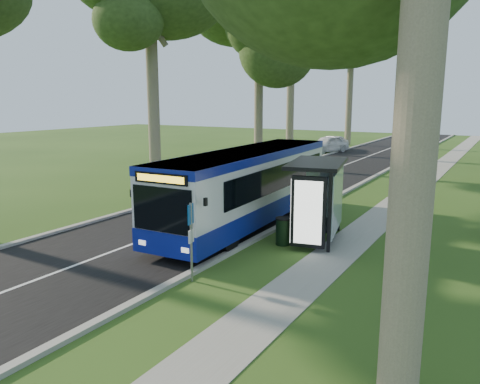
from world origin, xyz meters
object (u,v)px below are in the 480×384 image
(bus_shelter, at_px, (316,187))
(litter_bin, at_px, (283,231))
(car_white, at_px, (327,144))
(car_silver, at_px, (332,143))
(bus, at_px, (248,187))
(bus_stop_sign, at_px, (191,232))

(bus_shelter, bearing_deg, litter_bin, -152.74)
(car_white, xyz_separation_m, car_silver, (-0.33, 2.12, -0.11))
(car_silver, bearing_deg, bus_shelter, -66.42)
(bus_shelter, xyz_separation_m, litter_bin, (-0.87, -0.72, -1.53))
(bus_shelter, distance_m, car_silver, 31.62)
(bus, height_order, car_white, bus)
(bus_shelter, bearing_deg, car_white, 97.06)
(bus_stop_sign, bearing_deg, bus, 93.28)
(car_white, bearing_deg, bus_stop_sign, -54.21)
(bus, relative_size, car_white, 2.46)
(bus, xyz_separation_m, car_silver, (-6.82, 28.89, -0.88))
(bus_shelter, bearing_deg, bus_stop_sign, -119.96)
(car_white, bearing_deg, bus, -54.49)
(bus_stop_sign, distance_m, bus_shelter, 5.35)
(bus_stop_sign, relative_size, bus_shelter, 0.62)
(bus, distance_m, bus_stop_sign, 6.33)
(bus, xyz_separation_m, bus_stop_sign, (1.65, -6.11, -0.14))
(car_white, bearing_deg, car_silver, 120.74)
(bus_stop_sign, height_order, car_white, bus_stop_sign)
(bus_stop_sign, bearing_deg, car_white, 92.06)
(litter_bin, bearing_deg, bus_stop_sign, -99.73)
(car_white, height_order, car_silver, car_white)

